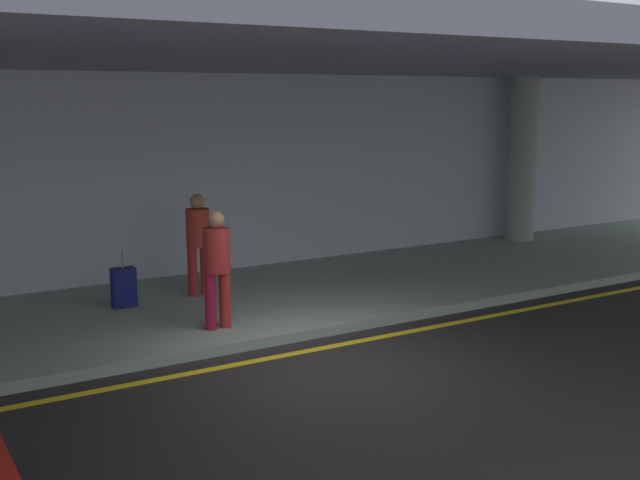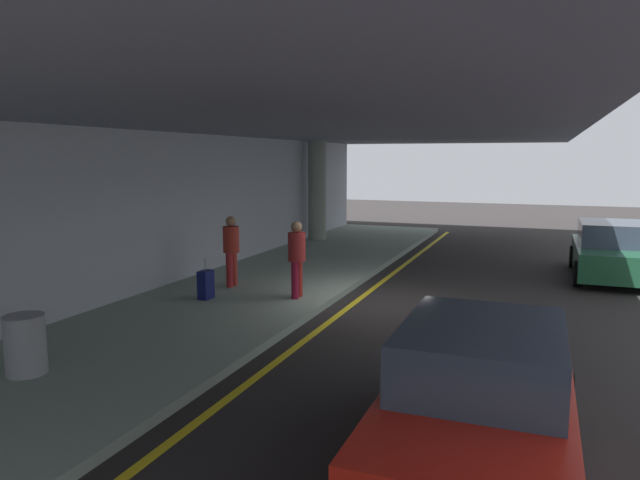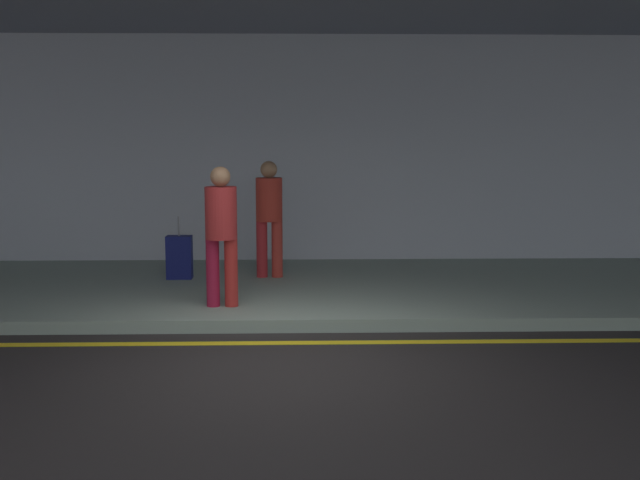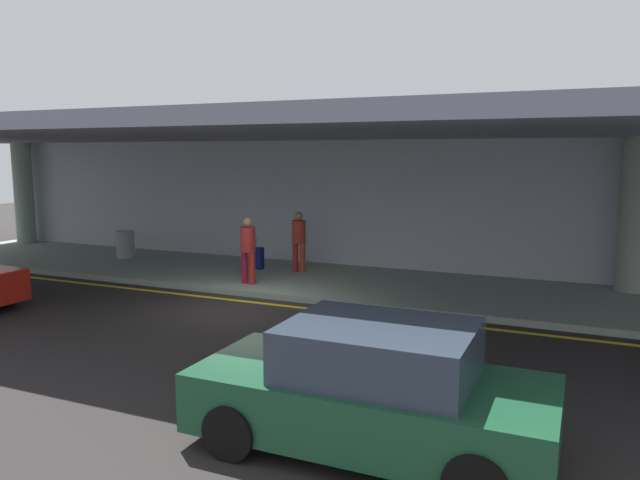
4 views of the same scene
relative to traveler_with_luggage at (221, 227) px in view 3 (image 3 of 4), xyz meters
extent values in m
plane|color=black|center=(0.77, -1.73, -1.11)|extent=(60.00, 60.00, 0.00)
cube|color=gray|center=(0.77, 1.37, -1.04)|extent=(26.00, 4.20, 0.15)
cube|color=yellow|center=(0.77, -1.14, -1.11)|extent=(26.00, 0.14, 0.01)
cube|color=#AAB0BA|center=(0.77, 3.62, 0.79)|extent=(26.00, 0.30, 3.80)
cylinder|color=maroon|center=(-0.11, 0.00, -0.55)|extent=(0.16, 0.16, 0.82)
cylinder|color=#A2221F|center=(0.11, 0.00, -0.55)|extent=(0.16, 0.16, 0.82)
cylinder|color=maroon|center=(0.00, 0.00, 0.17)|extent=(0.38, 0.38, 0.62)
sphere|color=#8C6647|center=(0.00, 0.00, 0.60)|extent=(0.24, 0.24, 0.24)
cylinder|color=maroon|center=(0.39, 1.90, -0.55)|extent=(0.16, 0.16, 0.82)
cylinder|color=#9F2C23|center=(0.61, 1.90, -0.55)|extent=(0.16, 0.16, 0.82)
cylinder|color=maroon|center=(0.50, 1.90, 0.17)|extent=(0.38, 0.38, 0.62)
sphere|color=#8C6647|center=(0.50, 1.90, 0.60)|extent=(0.24, 0.24, 0.24)
cube|color=#101653|center=(-0.79, 1.82, -0.65)|extent=(0.36, 0.22, 0.62)
cylinder|color=slate|center=(-0.79, 1.82, -0.20)|extent=(0.02, 0.02, 0.28)
camera|label=1|loc=(-4.28, -9.93, 2.29)|focal=44.12mm
camera|label=2|loc=(-11.45, -4.96, 2.09)|focal=32.71mm
camera|label=3|loc=(0.93, -9.05, 1.08)|focal=42.92mm
camera|label=4|loc=(7.70, -13.00, 2.29)|focal=34.00mm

